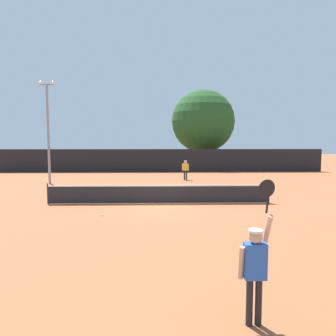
# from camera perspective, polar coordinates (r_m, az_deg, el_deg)

# --- Properties ---
(ground_plane) EXTENTS (120.00, 120.00, 0.00)m
(ground_plane) POSITION_cam_1_polar(r_m,az_deg,el_deg) (16.29, -1.60, -6.51)
(ground_plane) COLOR #9E5633
(tennis_net) EXTENTS (11.55, 0.08, 1.07)m
(tennis_net) POSITION_cam_1_polar(r_m,az_deg,el_deg) (16.19, -1.60, -4.73)
(tennis_net) COLOR #232328
(tennis_net) RESTS_ON ground
(perimeter_fence) EXTENTS (34.22, 0.12, 2.38)m
(perimeter_fence) POSITION_cam_1_polar(r_m,az_deg,el_deg) (32.57, -1.52, 1.38)
(perimeter_fence) COLOR black
(perimeter_fence) RESTS_ON ground
(player_serving) EXTENTS (0.68, 0.40, 2.58)m
(player_serving) POSITION_cam_1_polar(r_m,az_deg,el_deg) (5.86, 15.69, -16.23)
(player_serving) COLOR blue
(player_serving) RESTS_ON ground
(player_receiving) EXTENTS (0.57, 0.24, 1.61)m
(player_receiving) POSITION_cam_1_polar(r_m,az_deg,el_deg) (25.82, 3.21, -0.05)
(player_receiving) COLOR yellow
(player_receiving) RESTS_ON ground
(tennis_ball) EXTENTS (0.07, 0.07, 0.07)m
(tennis_ball) POSITION_cam_1_polar(r_m,az_deg,el_deg) (13.90, -11.97, -8.48)
(tennis_ball) COLOR #CCE033
(tennis_ball) RESTS_ON ground
(light_pole) EXTENTS (1.18, 0.28, 7.68)m
(light_pole) POSITION_cam_1_polar(r_m,az_deg,el_deg) (25.20, -21.11, 7.28)
(light_pole) COLOR gray
(light_pole) RESTS_ON ground
(large_tree) EXTENTS (7.56, 7.56, 9.38)m
(large_tree) POSITION_cam_1_polar(r_m,az_deg,el_deg) (38.24, 6.43, 8.48)
(large_tree) COLOR brown
(large_tree) RESTS_ON ground
(parked_car_near) EXTENTS (2.19, 4.32, 1.69)m
(parked_car_near) POSITION_cam_1_polar(r_m,az_deg,el_deg) (40.50, -13.20, 1.37)
(parked_car_near) COLOR black
(parked_car_near) RESTS_ON ground
(parked_car_mid) EXTENTS (2.26, 4.35, 1.69)m
(parked_car_mid) POSITION_cam_1_polar(r_m,az_deg,el_deg) (40.03, -6.08, 1.43)
(parked_car_mid) COLOR red
(parked_car_mid) RESTS_ON ground
(parked_car_far) EXTENTS (2.21, 4.33, 1.69)m
(parked_car_far) POSITION_cam_1_polar(r_m,az_deg,el_deg) (39.74, 7.18, 1.39)
(parked_car_far) COLOR white
(parked_car_far) RESTS_ON ground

